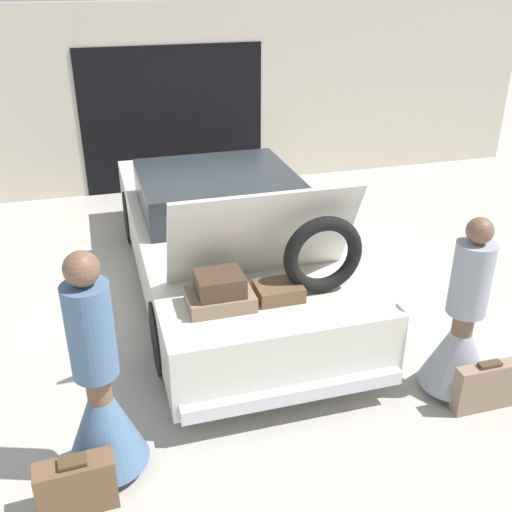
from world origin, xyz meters
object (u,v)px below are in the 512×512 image
car (224,237)px  person_right (461,333)px  person_left (100,399)px  suitcase_beside_right_person (485,387)px  suitcase_beside_left_person (77,485)px

car → person_right: bearing=-58.7°
car → person_left: person_left is taller
person_right → suitcase_beside_right_person: 0.46m
person_right → suitcase_beside_left_person: size_ratio=3.05×
car → suitcase_beside_right_person: car is taller
suitcase_beside_left_person → car: bearing=59.2°
car → suitcase_beside_left_person: 3.26m
person_left → person_right: bearing=86.4°
car → suitcase_beside_right_person: (1.54, -2.65, -0.36)m
car → person_left: size_ratio=2.76×
person_left → suitcase_beside_left_person: person_left is taller
person_left → suitcase_beside_left_person: bearing=-40.8°
person_right → suitcase_beside_left_person: person_right is taller
person_right → suitcase_beside_right_person: bearing=-158.2°
car → suitcase_beside_left_person: (-1.66, -2.78, -0.38)m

